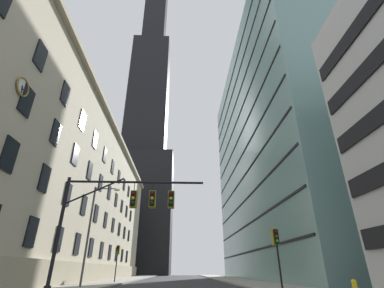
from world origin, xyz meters
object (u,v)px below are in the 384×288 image
Objects in this scene: fire_hydrant at (355,288)px; traffic_light_far_left at (118,252)px; traffic_signal_mast at (127,207)px; traffic_light_near_right at (276,240)px; street_lamppost at (93,225)px.

traffic_light_far_left is at bearing 128.11° from fire_hydrant.
traffic_light_far_left is (-4.29, 18.86, -1.52)m from traffic_signal_mast.
traffic_light_near_right is 0.45× the size of street_lamppost.
traffic_light_far_left is at bearing 88.06° from street_lamppost.
traffic_light_far_left is (-13.90, 16.82, 0.19)m from traffic_light_near_right.
traffic_light_near_right is 4.45× the size of fire_hydrant.
traffic_light_near_right is at bearing -50.43° from traffic_light_far_left.
traffic_signal_mast reaches higher than traffic_light_far_left.
street_lamppost reaches higher than traffic_light_near_right.
traffic_signal_mast is at bearing -62.55° from street_lamppost.
traffic_signal_mast is 1.01× the size of street_lamppost.
fire_hydrant is at bearing -33.00° from street_lamppost.
street_lamppost is at bearing -91.94° from traffic_light_far_left.
street_lamppost reaches higher than fire_hydrant.
traffic_signal_mast reaches higher than fire_hydrant.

